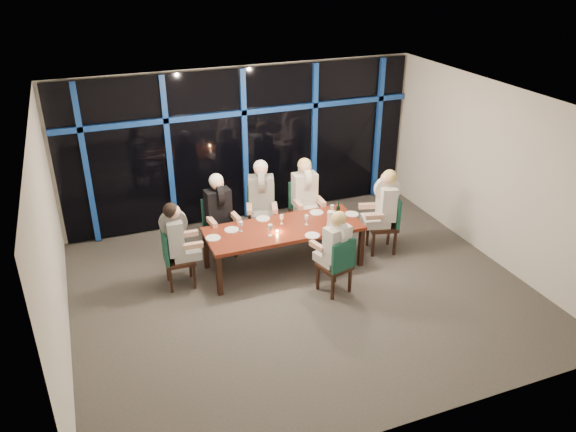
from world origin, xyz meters
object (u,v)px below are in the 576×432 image
(chair_far_left, at_px, (218,224))
(diner_far_right, at_px, (305,188))
(water_pitcher, at_px, (331,217))
(chair_near_mid, at_px, (338,264))
(chair_far_right, at_px, (303,206))
(diner_far_left, at_px, (219,204))
(dining_table, at_px, (284,231))
(diner_near_mid, at_px, (336,240))
(chair_end_left, at_px, (173,255))
(diner_end_right, at_px, (384,199))
(chair_end_right, at_px, (388,221))
(chair_far_mid, at_px, (261,210))
(wine_bottle, at_px, (338,213))
(diner_far_mid, at_px, (261,191))

(chair_far_left, height_order, diner_far_right, diner_far_right)
(diner_far_right, bearing_deg, water_pitcher, -85.79)
(chair_near_mid, bearing_deg, chair_far_right, -112.75)
(diner_far_left, relative_size, diner_far_right, 0.99)
(dining_table, bearing_deg, diner_far_right, 49.08)
(chair_near_mid, height_order, diner_near_mid, diner_near_mid)
(chair_near_mid, relative_size, diner_far_right, 0.94)
(chair_far_right, xyz_separation_m, chair_near_mid, (-0.26, -2.03, -0.05))
(chair_end_left, height_order, chair_near_mid, chair_end_left)
(diner_far_left, bearing_deg, chair_far_left, 90.00)
(chair_near_mid, xyz_separation_m, diner_end_right, (1.33, 0.96, 0.47))
(chair_end_right, bearing_deg, chair_far_left, -95.33)
(chair_far_mid, xyz_separation_m, chair_end_right, (1.95, -1.18, -0.01))
(diner_end_right, bearing_deg, diner_far_right, -118.42)
(diner_far_right, relative_size, diner_near_mid, 1.09)
(chair_end_right, height_order, water_pitcher, chair_end_right)
(chair_far_right, height_order, diner_far_left, diner_far_left)
(diner_end_right, height_order, diner_near_mid, diner_end_right)
(chair_near_mid, relative_size, diner_near_mid, 1.03)
(dining_table, bearing_deg, water_pitcher, -10.80)
(chair_near_mid, xyz_separation_m, wine_bottle, (0.48, 1.02, 0.33))
(chair_far_left, relative_size, chair_end_right, 0.99)
(diner_near_mid, bearing_deg, chair_far_right, -113.67)
(dining_table, relative_size, chair_end_left, 2.61)
(chair_far_mid, height_order, chair_end_left, chair_far_mid)
(diner_far_right, bearing_deg, chair_far_mid, 169.49)
(chair_far_left, distance_m, chair_end_right, 2.99)
(chair_far_right, bearing_deg, chair_end_right, -41.15)
(dining_table, xyz_separation_m, diner_near_mid, (0.47, -0.99, 0.24))
(chair_end_right, xyz_separation_m, wine_bottle, (-0.94, 0.09, 0.28))
(chair_far_mid, distance_m, diner_near_mid, 2.13)
(chair_end_right, bearing_deg, chair_far_right, -119.34)
(diner_far_left, bearing_deg, chair_far_mid, 12.18)
(diner_far_mid, xyz_separation_m, diner_near_mid, (0.53, -1.95, -0.11))
(chair_far_mid, distance_m, chair_far_right, 0.80)
(water_pitcher, bearing_deg, diner_far_right, 111.52)
(diner_far_right, distance_m, diner_near_mid, 1.89)
(diner_far_mid, xyz_separation_m, diner_end_right, (1.89, -1.07, -0.02))
(chair_end_left, relative_size, diner_end_right, 0.97)
(chair_end_left, distance_m, chair_near_mid, 2.60)
(diner_near_mid, xyz_separation_m, water_pitcher, (0.32, 0.84, -0.06))
(diner_far_mid, relative_size, diner_end_right, 1.02)
(dining_table, height_order, diner_end_right, diner_end_right)
(dining_table, height_order, chair_far_mid, chair_far_mid)
(diner_far_left, bearing_deg, chair_end_right, -23.68)
(diner_near_mid, bearing_deg, wine_bottle, -133.22)
(diner_far_right, bearing_deg, diner_end_right, -40.23)
(diner_far_left, distance_m, diner_end_right, 2.86)
(chair_far_mid, relative_size, chair_end_right, 1.02)
(diner_far_mid, height_order, water_pitcher, diner_far_mid)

